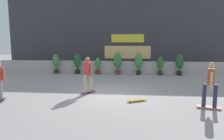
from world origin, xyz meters
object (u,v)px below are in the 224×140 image
at_px(potted_plant_3, 118,62).
at_px(potted_plant_5, 160,65).
at_px(potted_plant_0, 56,63).
at_px(skateboard_near_camera, 137,100).
at_px(potted_plant_1, 77,62).
at_px(skater_mid_plaza, 88,73).
at_px(potted_plant_2, 98,66).
at_px(potted_plant_4, 139,62).
at_px(skater_far_left, 210,83).
at_px(potted_plant_6, 180,63).

relative_size(potted_plant_3, potted_plant_5, 1.21).
bearing_deg(potted_plant_0, skateboard_near_camera, -48.89).
height_order(potted_plant_0, potted_plant_3, potted_plant_3).
height_order(potted_plant_3, potted_plant_5, potted_plant_3).
relative_size(potted_plant_3, skateboard_near_camera, 1.96).
bearing_deg(potted_plant_1, potted_plant_0, 180.00).
bearing_deg(skater_mid_plaza, potted_plant_0, 122.63).
xyz_separation_m(potted_plant_0, potted_plant_5, (7.56, -0.00, -0.09)).
distance_m(potted_plant_2, skater_mid_plaza, 5.55).
bearing_deg(potted_plant_5, potted_plant_1, 180.00).
bearing_deg(skater_mid_plaza, potted_plant_1, 109.22).
distance_m(potted_plant_1, potted_plant_4, 4.43).
bearing_deg(skater_far_left, potted_plant_3, 117.37).
relative_size(potted_plant_1, potted_plant_2, 1.28).
bearing_deg(skateboard_near_camera, potted_plant_3, 100.41).
relative_size(potted_plant_6, skater_far_left, 0.87).
distance_m(potted_plant_0, potted_plant_6, 8.88).
height_order(potted_plant_0, potted_plant_5, potted_plant_0).
height_order(potted_plant_2, skater_mid_plaza, skater_mid_plaza).
xyz_separation_m(potted_plant_6, skateboard_near_camera, (-3.11, -6.61, -0.79)).
relative_size(potted_plant_2, skateboard_near_camera, 1.46).
bearing_deg(potted_plant_3, potted_plant_0, 180.00).
xyz_separation_m(potted_plant_1, potted_plant_2, (1.49, 0.00, -0.26)).
relative_size(potted_plant_3, potted_plant_6, 1.07).
height_order(potted_plant_0, potted_plant_1, potted_plant_1).
relative_size(skater_far_left, skater_mid_plaza, 1.00).
relative_size(potted_plant_2, potted_plant_6, 0.80).
bearing_deg(potted_plant_2, potted_plant_3, 0.00).
distance_m(potted_plant_6, skateboard_near_camera, 7.35).
bearing_deg(potted_plant_0, skater_mid_plaza, -57.37).
distance_m(potted_plant_4, potted_plant_5, 1.53).
height_order(potted_plant_0, potted_plant_4, potted_plant_4).
xyz_separation_m(potted_plant_3, skater_far_left, (3.77, -7.29, 0.01)).
relative_size(potted_plant_0, skateboard_near_camera, 1.77).
bearing_deg(potted_plant_5, potted_plant_3, 180.00).
xyz_separation_m(potted_plant_1, potted_plant_6, (7.27, 0.00, -0.02)).
relative_size(potted_plant_5, skater_mid_plaza, 0.77).
xyz_separation_m(potted_plant_3, potted_plant_6, (4.32, -0.00, -0.07)).
xyz_separation_m(potted_plant_5, skateboard_near_camera, (-1.79, -6.61, -0.66)).
bearing_deg(potted_plant_0, potted_plant_5, -0.00).
height_order(potted_plant_2, potted_plant_6, potted_plant_6).
xyz_separation_m(potted_plant_6, skater_mid_plaza, (-5.34, -5.53, 0.08)).
bearing_deg(potted_plant_3, potted_plant_2, 180.00).
distance_m(potted_plant_0, potted_plant_4, 6.04).
height_order(potted_plant_2, skateboard_near_camera, potted_plant_2).
distance_m(potted_plant_2, skateboard_near_camera, 7.15).
height_order(potted_plant_3, skateboard_near_camera, potted_plant_3).
xyz_separation_m(potted_plant_2, potted_plant_6, (5.78, -0.00, 0.24)).
relative_size(potted_plant_3, skater_far_left, 0.93).
bearing_deg(skater_mid_plaza, potted_plant_2, 94.50).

